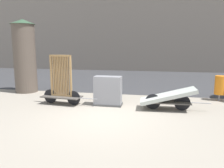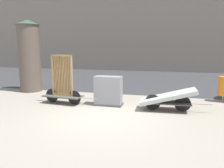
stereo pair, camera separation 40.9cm
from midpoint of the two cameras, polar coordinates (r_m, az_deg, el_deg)
name	(u,v)px [view 2 (the right image)]	position (r m, az deg, el deg)	size (l,w,h in m)	color
ground_plane	(101,118)	(7.08, -1.14, -8.88)	(60.00, 60.00, 0.00)	gray
road_strip	(138,79)	(15.58, 7.62, 1.30)	(56.00, 10.44, 0.01)	#38383A
bike_cart_with_bedframe	(63,87)	(8.87, -11.48, -0.76)	(2.31, 0.79, 1.95)	#4C4742
bike_cart_with_mattress	(168,98)	(8.05, 15.77, -3.53)	(2.48, 0.87, 0.84)	#4C4742
utility_cabinet	(108,92)	(8.46, 0.39, -2.08)	(1.10, 0.53, 1.14)	#4C4C4C
trash_bin	(224,86)	(10.17, 28.25, -0.51)	(0.44, 0.44, 1.05)	gray
advertising_column	(29,56)	(11.78, -19.86, 6.98)	(1.20, 1.20, 3.57)	brown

